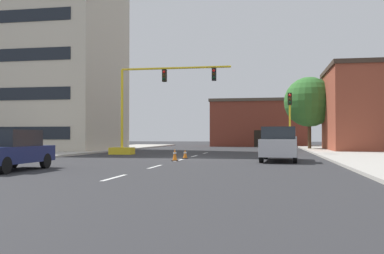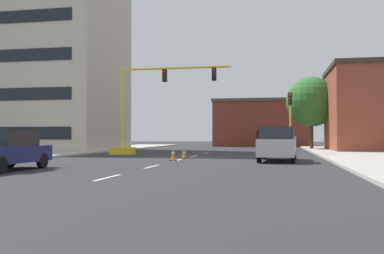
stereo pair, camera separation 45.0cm
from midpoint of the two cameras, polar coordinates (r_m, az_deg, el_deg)
name	(u,v)px [view 2 (the right image)]	position (r m, az deg, el deg)	size (l,w,h in m)	color
ground_plane	(187,158)	(29.21, -0.18, -4.06)	(160.00, 160.00, 0.00)	#2D2D30
sidewalk_left	(77,151)	(40.61, -14.54, -3.10)	(6.00, 56.00, 0.14)	#B2ADA3
sidewalk_right	(352,153)	(37.16, 20.60, -3.25)	(6.00, 56.00, 0.14)	#B2ADA3
lane_stripe_seg_0	(108,177)	(15.75, -10.17, -6.54)	(0.16, 2.40, 0.01)	silver
lane_stripe_seg_1	(152,167)	(20.95, -4.71, -5.20)	(0.16, 2.40, 0.01)	silver
lane_stripe_seg_2	(177,160)	(26.28, -1.45, -4.38)	(0.16, 2.40, 0.01)	silver
lane_stripe_seg_3	(194,156)	(31.66, 0.70, -3.83)	(0.16, 2.40, 0.01)	silver
lane_stripe_seg_4	(206,153)	(37.08, 2.23, -3.43)	(0.16, 2.40, 0.01)	silver
building_tall_left	(41,31)	(47.57, -18.96, 11.84)	(15.68, 11.94, 24.22)	beige
building_brick_center	(262,123)	(62.56, 9.40, 0.49)	(13.23, 9.88, 6.47)	brown
traffic_signal_gantry	(137,126)	(34.49, -6.81, 0.18)	(9.57, 1.20, 6.83)	yellow
traffic_light_pole_right	(290,109)	(34.31, 13.15, 2.30)	(0.32, 0.47, 4.80)	yellow
tree_right_far	(311,102)	(47.23, 15.68, 3.20)	(5.24, 5.24, 7.66)	#4C3823
pickup_truck_silver	(278,144)	(25.75, 11.69, -2.26)	(2.32, 5.51, 1.99)	#BCBCC1
sedan_navy_near_left	(6,150)	(20.11, -22.65, -2.77)	(1.89, 4.51, 1.74)	navy
traffic_cone_roadside_a	(184,154)	(28.10, -0.58, -3.58)	(0.36, 0.36, 0.60)	black
traffic_cone_roadside_b	(173,155)	(25.55, -1.99, -3.68)	(0.36, 0.36, 0.73)	black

